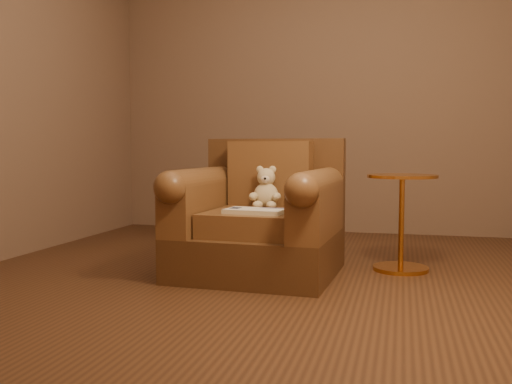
# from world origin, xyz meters

# --- Properties ---
(floor) EXTENTS (4.00, 4.00, 0.00)m
(floor) POSITION_xyz_m (0.00, 0.00, 0.00)
(floor) COLOR #50301B
(floor) RESTS_ON ground
(room) EXTENTS (4.02, 4.02, 2.71)m
(room) POSITION_xyz_m (0.00, 0.00, 1.71)
(room) COLOR #81634F
(room) RESTS_ON ground
(armchair) EXTENTS (1.03, 0.98, 0.88)m
(armchair) POSITION_xyz_m (-0.09, 0.01, 0.34)
(armchair) COLOR #52341B
(armchair) RESTS_ON floor
(teddy_bear) EXTENTS (0.21, 0.23, 0.28)m
(teddy_bear) POSITION_xyz_m (-0.07, 0.08, 0.53)
(teddy_bear) COLOR beige
(teddy_bear) RESTS_ON armchair
(guidebook) EXTENTS (0.37, 0.25, 0.03)m
(guidebook) POSITION_xyz_m (-0.06, -0.24, 0.44)
(guidebook) COLOR beige
(guidebook) RESTS_ON armchair
(side_table) EXTENTS (0.46, 0.46, 0.64)m
(side_table) POSITION_xyz_m (0.80, 0.32, 0.35)
(side_table) COLOR gold
(side_table) RESTS_ON floor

